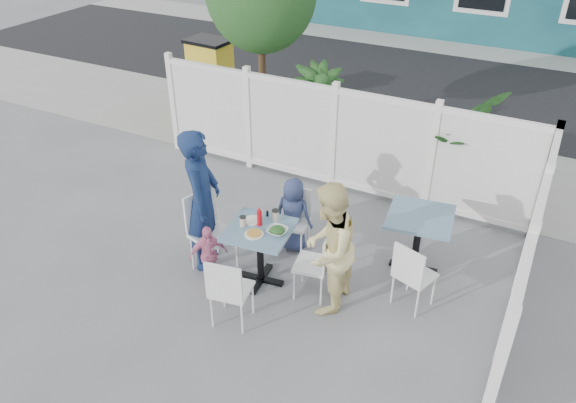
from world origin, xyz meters
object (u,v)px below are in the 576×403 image
at_px(chair_back, 295,215).
at_px(man, 202,200).
at_px(woman, 328,249).
at_px(utility_cabinet, 211,79).
at_px(chair_left, 208,225).
at_px(chair_near, 228,288).
at_px(spare_table, 419,228).
at_px(chair_right, 319,260).
at_px(boy, 293,214).
at_px(main_table, 260,241).
at_px(toddler, 208,255).

distance_m(chair_back, man, 1.22).
bearing_deg(woman, utility_cabinet, -137.09).
bearing_deg(utility_cabinet, chair_left, -52.25).
bearing_deg(chair_near, chair_back, 81.07).
height_order(spare_table, chair_back, chair_back).
xyz_separation_m(chair_right, boy, (-0.67, 0.70, -0.00)).
distance_m(utility_cabinet, chair_left, 4.86).
height_order(main_table, chair_near, chair_near).
relative_size(utility_cabinet, chair_near, 1.56).
relative_size(utility_cabinet, boy, 1.38).
relative_size(main_table, chair_back, 0.96).
bearing_deg(chair_back, chair_right, 124.62).
distance_m(chair_back, chair_near, 1.60).
xyz_separation_m(chair_left, toddler, (0.17, -0.27, -0.20)).
distance_m(chair_right, boy, 0.97).
relative_size(chair_back, boy, 0.83).
xyz_separation_m(chair_back, chair_near, (0.03, -1.60, 0.03)).
height_order(utility_cabinet, chair_near, utility_cabinet).
bearing_deg(chair_left, boy, 153.67).
distance_m(chair_right, toddler, 1.30).
relative_size(chair_left, toddler, 1.29).
bearing_deg(spare_table, chair_near, -128.82).
distance_m(utility_cabinet, spare_table, 5.77).
bearing_deg(chair_back, main_table, 78.71).
xyz_separation_m(chair_near, woman, (0.79, 0.77, 0.26)).
relative_size(utility_cabinet, chair_back, 1.66).
xyz_separation_m(spare_table, man, (-2.36, -1.03, 0.29)).
height_order(chair_near, boy, boy).
relative_size(main_table, boy, 0.79).
relative_size(man, boy, 1.79).
bearing_deg(main_table, woman, -1.75).
relative_size(chair_left, boy, 1.01).
distance_m(main_table, chair_back, 0.81).
xyz_separation_m(chair_left, boy, (0.74, 0.80, -0.09)).
distance_m(utility_cabinet, chair_near, 5.94).
xyz_separation_m(woman, toddler, (-1.40, -0.26, -0.39)).
bearing_deg(chair_near, chair_left, 125.20).
bearing_deg(spare_table, woman, -122.94).
bearing_deg(man, chair_back, -71.16).
bearing_deg(chair_left, utility_cabinet, -130.18).
distance_m(spare_table, chair_left, 2.51).
xyz_separation_m(main_table, chair_left, (-0.71, -0.02, 0.00)).
distance_m(utility_cabinet, man, 4.77).
xyz_separation_m(utility_cabinet, spare_table, (4.94, -2.98, -0.08)).
distance_m(chair_left, chair_back, 1.12).
bearing_deg(toddler, chair_back, 14.01).
height_order(main_table, chair_back, chair_back).
relative_size(chair_right, toddler, 1.11).
distance_m(main_table, chair_left, 0.71).
height_order(utility_cabinet, chair_right, utility_cabinet).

